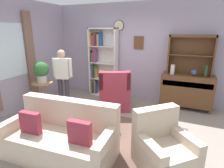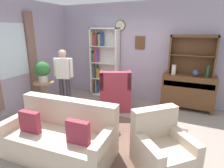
{
  "view_description": "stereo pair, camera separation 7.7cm",
  "coord_description": "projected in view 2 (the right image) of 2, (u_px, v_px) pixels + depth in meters",
  "views": [
    {
      "loc": [
        1.59,
        -3.24,
        2.04
      ],
      "look_at": [
        0.1,
        0.2,
        0.95
      ],
      "focal_mm": 30.03,
      "sensor_mm": 36.0,
      "label": 1
    },
    {
      "loc": [
        1.66,
        -3.21,
        2.04
      ],
      "look_at": [
        0.1,
        0.2,
        0.95
      ],
      "focal_mm": 30.03,
      "sensor_mm": 36.0,
      "label": 2
    }
  ],
  "objects": [
    {
      "name": "wingback_chair",
      "position": [
        115.0,
        95.0,
        4.95
      ],
      "size": [
        1.04,
        1.05,
        1.05
      ],
      "color": "maroon",
      "rests_on": "ground_plane"
    },
    {
      "name": "couch_floral",
      "position": [
        61.0,
        137.0,
        3.12
      ],
      "size": [
        1.85,
        0.96,
        0.9
      ],
      "color": "beige",
      "rests_on": "ground_plane"
    },
    {
      "name": "book_stack",
      "position": [
        98.0,
        110.0,
        3.84
      ],
      "size": [
        0.19,
        0.15,
        0.08
      ],
      "color": "gray",
      "rests_on": "coffee_table"
    },
    {
      "name": "bottle_wine",
      "position": [
        207.0,
        72.0,
        4.52
      ],
      "size": [
        0.07,
        0.07,
        0.3
      ],
      "primitive_type": "cylinder",
      "color": "#194223",
      "rests_on": "sideboard"
    },
    {
      "name": "wall_back",
      "position": [
        136.0,
        52.0,
        5.5
      ],
      "size": [
        5.0,
        0.09,
        2.8
      ],
      "color": "#A399AD",
      "rests_on": "ground_plane"
    },
    {
      "name": "ground_plane",
      "position": [
        104.0,
        128.0,
        4.04
      ],
      "size": [
        5.4,
        4.6,
        0.02
      ],
      "primitive_type": "cube",
      "color": "gray"
    },
    {
      "name": "sideboard",
      "position": [
        188.0,
        90.0,
        4.91
      ],
      "size": [
        1.3,
        0.45,
        0.92
      ],
      "color": "brown",
      "rests_on": "ground_plane"
    },
    {
      "name": "armchair_floral",
      "position": [
        162.0,
        150.0,
        2.82
      ],
      "size": [
        1.08,
        1.08,
        0.88
      ],
      "color": "beige",
      "rests_on": "ground_plane"
    },
    {
      "name": "plant_stand",
      "position": [
        45.0,
        92.0,
        4.91
      ],
      "size": [
        0.52,
        0.52,
        0.74
      ],
      "color": "#997047",
      "rests_on": "ground_plane"
    },
    {
      "name": "wall_left",
      "position": [
        13.0,
        57.0,
        4.65
      ],
      "size": [
        0.16,
        4.2,
        2.8
      ],
      "color": "#A399AD",
      "rests_on": "ground_plane"
    },
    {
      "name": "person_reading",
      "position": [
        64.0,
        75.0,
        4.88
      ],
      "size": [
        0.52,
        0.29,
        1.56
      ],
      "color": "#38333D",
      "rests_on": "ground_plane"
    },
    {
      "name": "sideboard_hutch",
      "position": [
        193.0,
        50.0,
        4.71
      ],
      "size": [
        1.1,
        0.26,
        1.0
      ],
      "color": "brown",
      "rests_on": "sideboard"
    },
    {
      "name": "area_rug",
      "position": [
        106.0,
        137.0,
        3.69
      ],
      "size": [
        2.92,
        1.96,
        0.01
      ],
      "primitive_type": "cube",
      "color": "brown",
      "rests_on": "ground_plane"
    },
    {
      "name": "bookshelf",
      "position": [
        102.0,
        61.0,
        5.84
      ],
      "size": [
        0.9,
        0.3,
        2.1
      ],
      "color": "silver",
      "rests_on": "ground_plane"
    },
    {
      "name": "vase_round",
      "position": [
        195.0,
        73.0,
        4.66
      ],
      "size": [
        0.15,
        0.15,
        0.17
      ],
      "primitive_type": "ellipsoid",
      "color": "#33476B",
      "rests_on": "sideboard"
    },
    {
      "name": "vase_tall",
      "position": [
        174.0,
        70.0,
        4.84
      ],
      "size": [
        0.11,
        0.11,
        0.25
      ],
      "primitive_type": "cylinder",
      "color": "beige",
      "rests_on": "sideboard"
    },
    {
      "name": "potted_plant_large",
      "position": [
        42.0,
        70.0,
        4.75
      ],
      "size": [
        0.38,
        0.38,
        0.53
      ],
      "color": "beige",
      "rests_on": "plant_stand"
    },
    {
      "name": "coffee_table",
      "position": [
        95.0,
        115.0,
        3.84
      ],
      "size": [
        0.8,
        0.5,
        0.42
      ],
      "color": "brown",
      "rests_on": "ground_plane"
    }
  ]
}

